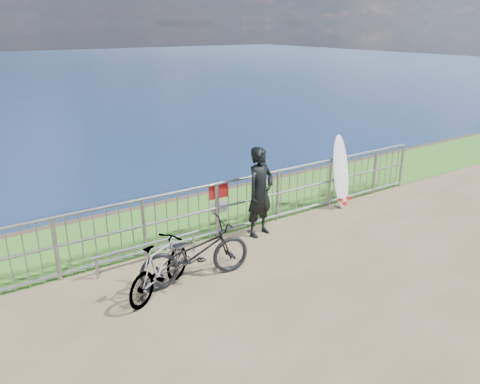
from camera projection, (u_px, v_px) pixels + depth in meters
grass_strip at (211, 213)px, 10.38m from camera, size 120.00×120.00×0.00m
railing at (239, 204)px, 9.33m from camera, size 10.06×0.10×1.13m
surfer at (260, 192)px, 9.06m from camera, size 0.73×0.57×1.79m
surfboard at (341, 175)px, 10.52m from camera, size 0.45×0.41×1.67m
bicycle_near at (195, 253)px, 7.52m from camera, size 1.93×0.83×0.99m
bicycle_far at (160, 267)px, 7.18m from camera, size 1.51×1.10×0.90m
bike_rack at (147, 247)px, 8.07m from camera, size 1.99×0.05×0.41m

